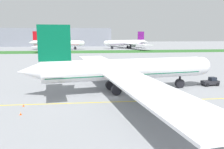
# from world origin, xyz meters

# --- Properties ---
(ground_plane) EXTENTS (600.00, 600.00, 0.00)m
(ground_plane) POSITION_xyz_m (0.00, 0.00, 0.00)
(ground_plane) COLOR gray
(ground_plane) RESTS_ON ground
(apron_taxi_line) EXTENTS (280.00, 0.36, 0.01)m
(apron_taxi_line) POSITION_xyz_m (0.00, -3.39, 0.00)
(apron_taxi_line) COLOR yellow
(apron_taxi_line) RESTS_ON ground
(grass_median_strip) EXTENTS (320.00, 24.00, 0.10)m
(grass_median_strip) POSITION_xyz_m (0.00, 122.26, 0.05)
(grass_median_strip) COLOR #2D6628
(grass_median_strip) RESTS_ON ground
(airliner_foreground) EXTENTS (46.89, 74.79, 15.70)m
(airliner_foreground) POSITION_xyz_m (3.09, 4.76, 5.33)
(airliner_foreground) COLOR white
(airliner_foreground) RESTS_ON ground
(pushback_tug) EXTENTS (6.43, 3.00, 2.25)m
(pushback_tug) POSITION_xyz_m (27.41, 8.78, 1.03)
(pushback_tug) COLOR #26262B
(pushback_tug) RESTS_ON ground
(ground_crew_wingwalker_port) EXTENTS (0.52, 0.39, 1.61)m
(ground_crew_wingwalker_port) POSITION_xyz_m (14.35, -13.34, 0.98)
(ground_crew_wingwalker_port) COLOR black
(ground_crew_wingwalker_port) RESTS_ON ground
(traffic_cone_port_wing) EXTENTS (0.36, 0.36, 0.58)m
(traffic_cone_port_wing) POSITION_xyz_m (-17.68, -4.50, 0.28)
(traffic_cone_port_wing) COLOR #F2590C
(traffic_cone_port_wing) RESTS_ON ground
(traffic_cone_starboard_wing) EXTENTS (0.36, 0.36, 0.58)m
(traffic_cone_starboard_wing) POSITION_xyz_m (-16.94, -9.37, 0.28)
(traffic_cone_starboard_wing) COLOR #F2590C
(traffic_cone_starboard_wing) RESTS_ON ground
(service_truck_baggage_loader) EXTENTS (4.67, 2.65, 2.77)m
(service_truck_baggage_loader) POSITION_xyz_m (-16.60, 34.78, 1.51)
(service_truck_baggage_loader) COLOR white
(service_truck_baggage_loader) RESTS_ON ground
(parked_airliner_far_centre) EXTENTS (46.59, 75.00, 14.72)m
(parked_airliner_far_centre) POSITION_xyz_m (-30.20, 147.55, 5.00)
(parked_airliner_far_centre) COLOR white
(parked_airliner_far_centre) RESTS_ON ground
(parked_airliner_far_right) EXTENTS (41.40, 66.36, 14.56)m
(parked_airliner_far_right) POSITION_xyz_m (29.10, 153.29, 4.94)
(parked_airliner_far_right) COLOR white
(parked_airliner_far_right) RESTS_ON ground
(terminal_building) EXTENTS (107.68, 20.00, 18.00)m
(terminal_building) POSITION_xyz_m (-34.64, 197.68, 9.00)
(terminal_building) COLOR gray
(terminal_building) RESTS_ON ground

